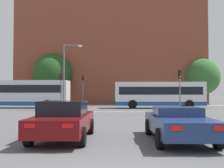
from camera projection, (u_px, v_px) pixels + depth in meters
name	position (u px, v px, depth m)	size (l,w,h in m)	color
stop_line_strip	(120.00, 112.00, 26.18)	(8.71, 0.30, 0.01)	silver
far_pavement	(120.00, 105.00, 41.04)	(69.68, 2.50, 0.01)	gray
brick_civic_building	(110.00, 43.00, 49.32)	(31.08, 11.59, 26.81)	brown
car_saloon_left	(64.00, 120.00, 10.37)	(1.96, 4.67, 1.43)	#600C0F
car_roadster_right	(178.00, 123.00, 10.07)	(2.04, 4.91, 1.21)	navy
bus_crossing_lead	(159.00, 94.00, 32.69)	(10.26, 2.67, 3.03)	silver
bus_crossing_trailing	(20.00, 93.00, 33.47)	(11.59, 2.72, 3.26)	silver
traffic_light_near_right	(180.00, 83.00, 27.03)	(0.26, 0.31, 3.98)	slate
traffic_light_near_left	(61.00, 84.00, 27.23)	(0.26, 0.31, 3.83)	slate
traffic_light_far_left	(83.00, 85.00, 40.31)	(0.26, 0.31, 4.40)	slate
street_lamp_junction	(67.00, 69.00, 29.75)	(2.03, 0.36, 7.00)	slate
pedestrian_waiting	(115.00, 98.00, 41.83)	(0.46, 0.38, 1.70)	#333851
pedestrian_walking_east	(134.00, 99.00, 40.74)	(0.30, 0.44, 1.69)	#333851
tree_by_building	(203.00, 77.00, 43.10)	(5.28, 5.28, 7.10)	#4C3823
tree_kerbside	(53.00, 74.00, 43.51)	(6.13, 6.13, 7.93)	#4C3823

